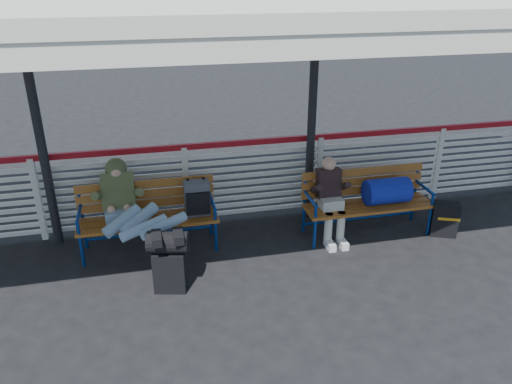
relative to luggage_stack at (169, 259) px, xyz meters
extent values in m
plane|color=black|center=(0.37, -0.29, -0.42)|extent=(60.00, 60.00, 0.00)
cube|color=silver|center=(0.37, 1.61, 0.18)|extent=(12.00, 0.04, 1.04)
cube|color=maroon|center=(0.37, 1.61, 0.78)|extent=(12.00, 0.06, 0.08)
cube|color=silver|center=(0.37, 0.61, 2.66)|extent=(12.60, 3.60, 0.16)
cube|color=silver|center=(0.37, -1.14, 2.53)|extent=(12.60, 0.06, 0.30)
cylinder|color=black|center=(-1.43, 1.46, 1.08)|extent=(0.12, 0.12, 3.00)
cylinder|color=black|center=(2.17, 1.46, 1.08)|extent=(0.12, 0.12, 3.00)
cube|color=black|center=(0.00, 0.00, -0.16)|extent=(0.41, 0.30, 0.51)
cylinder|color=black|center=(0.00, 0.00, 0.22)|extent=(0.51, 0.36, 0.26)
cube|color=#AA6020|center=(-0.20, 0.95, 0.03)|extent=(1.80, 0.50, 0.04)
cube|color=#AA6020|center=(-0.20, 1.21, 0.30)|extent=(1.80, 0.10, 0.40)
cylinder|color=navy|center=(-1.05, 0.75, -0.19)|extent=(0.04, 0.04, 0.45)
cylinder|color=navy|center=(0.65, 0.75, -0.19)|extent=(0.04, 0.04, 0.45)
cylinder|color=navy|center=(-1.05, 1.22, 0.03)|extent=(0.04, 0.04, 0.90)
cylinder|color=navy|center=(0.65, 1.22, 0.03)|extent=(0.04, 0.04, 0.90)
cube|color=#515459|center=(0.45, 0.97, 0.28)|extent=(0.33, 0.20, 0.46)
cube|color=#AA6020|center=(2.80, 0.72, 0.03)|extent=(1.80, 0.50, 0.04)
cube|color=#AA6020|center=(2.80, 0.98, 0.30)|extent=(1.80, 0.10, 0.40)
cylinder|color=navy|center=(1.95, 0.52, -0.19)|extent=(0.04, 0.04, 0.45)
cylinder|color=navy|center=(3.65, 0.52, -0.19)|extent=(0.04, 0.04, 0.45)
cylinder|color=navy|center=(1.95, 0.99, 0.03)|extent=(0.04, 0.04, 0.90)
cylinder|color=navy|center=(3.65, 0.99, 0.03)|extent=(0.04, 0.04, 0.90)
cylinder|color=navy|center=(3.05, 0.72, 0.23)|extent=(0.61, 0.36, 0.36)
cube|color=#7D94A9|center=(-0.55, 1.00, 0.12)|extent=(0.36, 0.26, 0.18)
cube|color=#47512B|center=(-0.55, 1.20, 0.38)|extent=(0.42, 0.38, 0.53)
sphere|color=#47512B|center=(-0.55, 1.30, 0.66)|extent=(0.28, 0.28, 0.28)
sphere|color=tan|center=(-0.55, 1.26, 0.65)|extent=(0.21, 0.21, 0.21)
cube|color=black|center=(-0.12, -0.06, 0.32)|extent=(0.11, 0.27, 0.10)
cube|color=black|center=(0.12, -0.06, 0.32)|extent=(0.11, 0.27, 0.10)
cube|color=beige|center=(2.25, 0.75, 0.11)|extent=(0.30, 0.24, 0.16)
cube|color=black|center=(2.25, 0.89, 0.36)|extent=(0.32, 0.23, 0.42)
sphere|color=tan|center=(2.25, 0.91, 0.63)|extent=(0.19, 0.19, 0.19)
cylinder|color=beige|center=(2.16, 0.57, -0.18)|extent=(0.11, 0.11, 0.46)
cylinder|color=beige|center=(2.34, 0.57, -0.18)|extent=(0.11, 0.11, 0.46)
cube|color=silver|center=(2.16, 0.47, -0.37)|extent=(0.10, 0.24, 0.10)
cube|color=silver|center=(2.34, 0.47, -0.37)|extent=(0.10, 0.24, 0.10)
cube|color=black|center=(3.85, 0.47, -0.17)|extent=(0.40, 0.32, 0.49)
cube|color=#C58712|center=(3.85, 0.36, -0.12)|extent=(0.28, 0.13, 0.04)
camera|label=1|loc=(-0.12, -5.00, 3.06)|focal=35.00mm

